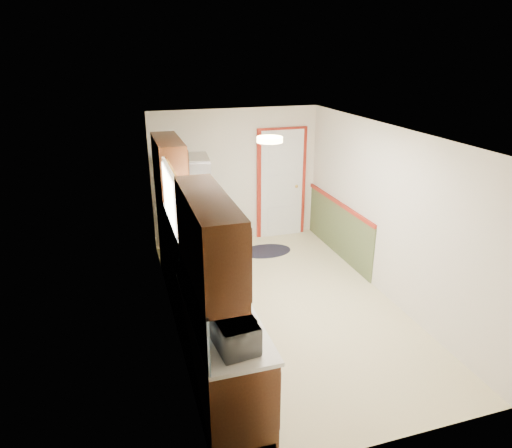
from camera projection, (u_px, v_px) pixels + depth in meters
room_shell at (286, 225)px, 5.91m from camera, size 3.20×5.20×2.52m
kitchen_run at (197, 275)px, 5.45m from camera, size 0.63×4.00×2.20m
back_wall_trim at (293, 193)px, 8.27m from camera, size 1.12×2.30×2.08m
ceiling_fixture at (270, 140)px, 5.24m from camera, size 0.30×0.30×0.06m
microwave at (234, 329)px, 3.88m from camera, size 0.33×0.52×0.33m
refrigerator at (187, 211)px, 7.32m from camera, size 0.81×0.78×1.79m
rug at (266, 251)px, 8.03m from camera, size 0.90×0.58×0.01m
cooktop at (186, 232)px, 6.34m from camera, size 0.48×0.57×0.02m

